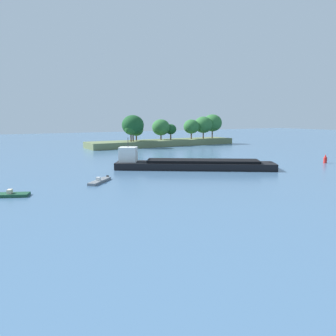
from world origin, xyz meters
TOP-DOWN VIEW (x-y plane):
  - treeline_island at (21.06, 90.36)m, footprint 52.48×10.25m
  - fishing_skiff at (-34.78, 36.17)m, footprint 5.52×3.72m
  - cargo_barge at (-2.77, 42.87)m, footprint 27.42×20.75m
  - small_motorboat at (-21.89, 38.97)m, footprint 4.82×4.95m
  - channel_buoy_red at (26.51, 35.29)m, footprint 0.70×0.70m

SIDE VIEW (x-z plane):
  - fishing_skiff at x=-34.78m, z-range -0.22..0.65m
  - small_motorboat at x=-21.89m, z-range -0.22..0.65m
  - channel_buoy_red at x=26.51m, z-range -0.14..1.76m
  - cargo_barge at x=-2.77m, z-range -1.96..3.93m
  - treeline_island at x=21.06m, z-range -1.03..9.59m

